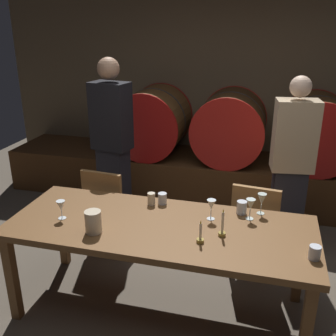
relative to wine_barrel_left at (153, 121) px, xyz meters
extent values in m
plane|color=brown|center=(0.97, -2.13, -0.96)|extent=(8.21, 8.21, 0.00)
cube|color=brown|center=(0.97, 0.55, 0.30)|extent=(6.32, 0.24, 2.51)
cube|color=#4C2D16|center=(0.97, 0.00, -0.69)|extent=(5.68, 0.90, 0.54)
cylinder|color=brown|center=(0.00, 0.00, 0.00)|extent=(0.83, 0.79, 0.83)
cylinder|color=#9E1411|center=(0.00, -0.41, 0.00)|extent=(0.85, 0.03, 0.85)
cylinder|color=#9E1411|center=(0.00, 0.41, 0.00)|extent=(0.85, 0.03, 0.85)
cylinder|color=#2D2D33|center=(0.00, 0.00, 0.00)|extent=(0.84, 0.04, 0.84)
cylinder|color=#513319|center=(0.97, 0.00, 0.00)|extent=(0.83, 0.79, 0.83)
cylinder|color=#B21C16|center=(0.97, -0.41, 0.00)|extent=(0.85, 0.03, 0.85)
cylinder|color=#B21C16|center=(0.97, 0.41, 0.00)|extent=(0.85, 0.03, 0.85)
cylinder|color=#2D2D33|center=(0.97, 0.00, 0.00)|extent=(0.84, 0.04, 0.84)
cylinder|color=brown|center=(1.95, 0.00, 0.00)|extent=(0.83, 0.79, 0.83)
cylinder|color=#9E1411|center=(1.95, -0.41, 0.00)|extent=(0.85, 0.03, 0.85)
cylinder|color=#9E1411|center=(1.95, 0.41, 0.00)|extent=(0.85, 0.03, 0.85)
cylinder|color=#2D2D33|center=(1.95, 0.00, 0.00)|extent=(0.84, 0.04, 0.84)
cube|color=brown|center=(0.71, -2.20, -0.22)|extent=(2.26, 0.88, 0.05)
cube|color=brown|center=(-0.33, -2.58, -0.60)|extent=(0.07, 0.07, 0.71)
cube|color=brown|center=(1.76, -2.58, -0.60)|extent=(0.07, 0.07, 0.71)
cube|color=brown|center=(-0.33, -1.82, -0.60)|extent=(0.07, 0.07, 0.71)
cube|color=brown|center=(1.76, -1.82, -0.60)|extent=(0.07, 0.07, 0.71)
cube|color=olive|center=(0.01, -1.45, -0.52)|extent=(0.44, 0.44, 0.04)
cube|color=olive|center=(-0.01, -1.63, -0.29)|extent=(0.40, 0.08, 0.42)
cube|color=olive|center=(0.20, -1.30, -0.75)|extent=(0.05, 0.05, 0.42)
cube|color=olive|center=(-0.14, -1.26, -0.75)|extent=(0.05, 0.05, 0.42)
cube|color=olive|center=(0.16, -1.64, -0.75)|extent=(0.05, 0.05, 0.42)
cube|color=olive|center=(-0.17, -1.60, -0.75)|extent=(0.05, 0.05, 0.42)
cube|color=olive|center=(1.40, -1.44, -0.52)|extent=(0.44, 0.44, 0.04)
cube|color=olive|center=(1.38, -1.62, -0.29)|extent=(0.40, 0.09, 0.42)
cube|color=olive|center=(1.59, -1.29, -0.75)|extent=(0.05, 0.05, 0.42)
cube|color=olive|center=(1.25, -1.25, -0.75)|extent=(0.05, 0.05, 0.42)
cube|color=olive|center=(1.55, -1.62, -0.75)|extent=(0.05, 0.05, 0.42)
cube|color=olive|center=(1.21, -1.59, -0.75)|extent=(0.05, 0.05, 0.42)
cube|color=black|center=(-0.12, -1.06, -0.50)|extent=(0.33, 0.26, 0.92)
cube|color=black|center=(-0.12, -1.06, 0.30)|extent=(0.42, 0.31, 0.68)
sphere|color=tan|center=(-0.12, -1.06, 0.77)|extent=(0.22, 0.22, 0.22)
cube|color=black|center=(1.66, -1.02, -0.53)|extent=(0.32, 0.24, 0.85)
cube|color=tan|center=(1.66, -1.02, 0.22)|extent=(0.41, 0.29, 0.66)
sphere|color=beige|center=(1.66, -1.02, 0.66)|extent=(0.19, 0.19, 0.19)
cylinder|color=olive|center=(1.04, -2.37, -0.19)|extent=(0.05, 0.05, 0.02)
cylinder|color=#EDE5CC|center=(1.04, -2.37, -0.11)|extent=(0.02, 0.02, 0.12)
cone|color=yellow|center=(1.04, -2.37, -0.04)|extent=(0.01, 0.01, 0.02)
cylinder|color=olive|center=(1.17, -2.24, -0.19)|extent=(0.05, 0.05, 0.02)
cylinder|color=#EDE5CC|center=(1.17, -2.24, -0.09)|extent=(0.02, 0.02, 0.16)
cone|color=yellow|center=(1.17, -2.24, 0.00)|extent=(0.01, 0.01, 0.02)
cylinder|color=beige|center=(0.29, -2.42, -0.12)|extent=(0.12, 0.12, 0.16)
cylinder|color=white|center=(-0.03, -2.30, -0.20)|extent=(0.06, 0.06, 0.00)
cylinder|color=white|center=(-0.03, -2.30, -0.16)|extent=(0.01, 0.01, 0.06)
cone|color=white|center=(-0.03, -2.30, -0.09)|extent=(0.07, 0.07, 0.08)
cylinder|color=white|center=(1.06, -2.02, -0.20)|extent=(0.06, 0.06, 0.00)
cylinder|color=white|center=(1.06, -2.02, -0.16)|extent=(0.01, 0.01, 0.08)
cone|color=white|center=(1.06, -2.02, -0.08)|extent=(0.07, 0.07, 0.08)
cylinder|color=silver|center=(1.34, -1.94, -0.20)|extent=(0.06, 0.06, 0.00)
cylinder|color=silver|center=(1.34, -1.94, -0.16)|extent=(0.01, 0.01, 0.08)
cone|color=silver|center=(1.34, -1.94, -0.08)|extent=(0.07, 0.07, 0.08)
cylinder|color=silver|center=(1.42, -1.83, -0.20)|extent=(0.06, 0.06, 0.00)
cylinder|color=silver|center=(1.42, -1.83, -0.16)|extent=(0.01, 0.01, 0.07)
cone|color=silver|center=(1.42, -1.83, -0.08)|extent=(0.07, 0.07, 0.09)
cylinder|color=beige|center=(0.55, -1.89, -0.15)|extent=(0.06, 0.06, 0.10)
cylinder|color=silver|center=(0.64, -1.86, -0.15)|extent=(0.07, 0.07, 0.09)
cylinder|color=silver|center=(1.28, -1.87, -0.15)|extent=(0.08, 0.08, 0.10)
cylinder|color=silver|center=(1.77, -2.37, -0.15)|extent=(0.07, 0.07, 0.09)
camera|label=1|loc=(1.42, -4.64, 1.21)|focal=41.85mm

